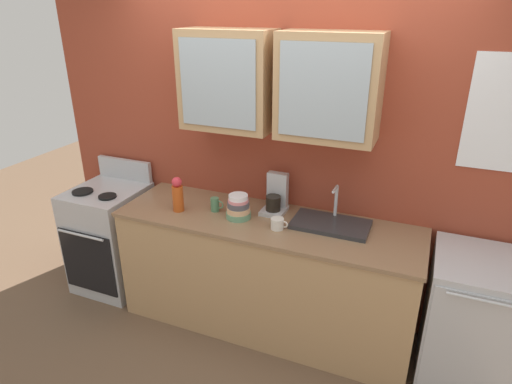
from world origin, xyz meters
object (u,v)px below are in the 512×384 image
Objects in this scene: sink_faucet at (331,223)px; cup_near_bowls at (215,205)px; coffee_maker at (276,198)px; stove_range at (111,237)px; cup_near_sink at (278,224)px; dishwasher at (475,323)px; vase at (178,195)px; bowl_stack at (238,207)px.

sink_faucet is 5.10× the size of cup_near_bowls.
cup_near_bowls is 0.45m from coffee_maker.
coffee_maker is (0.41, 0.17, 0.06)m from cup_near_bowls.
cup_near_sink is at bearing -3.14° from stove_range.
vase is at bearing -177.45° from dishwasher.
dishwasher is (1.64, 0.03, -0.53)m from bowl_stack.
stove_range is 1.95m from sink_faucet.
stove_range is at bearing 178.52° from bowl_stack.
cup_near_sink is 1.17× the size of cup_near_bowls.
cup_near_sink is (-0.33, -0.18, 0.02)m from sink_faucet.
dishwasher is 1.55m from coffee_maker.
cup_near_bowls is (-0.20, 0.03, -0.03)m from bowl_stack.
cup_near_sink is at bearing -66.84° from coffee_maker.
coffee_maker is (1.45, 0.17, 0.55)m from stove_range.
sink_faucet is 1.13m from vase.
coffee_maker is (-0.44, 0.08, 0.09)m from sink_faucet.
bowl_stack is 0.68× the size of vase.
stove_range is at bearing 176.86° from cup_near_sink.
vase is 0.92× the size of coffee_maker.
coffee_maker reaches higher than cup_near_sink.
coffee_maker is (-1.44, 0.18, 0.56)m from dishwasher.
bowl_stack is 0.20× the size of dishwasher.
stove_range is 2.89m from dishwasher.
sink_faucet is at bearing 9.71° from vase.
sink_faucet is 0.86m from cup_near_bowls.
stove_range is at bearing -177.20° from sink_faucet.
sink_faucet is 1.99× the size of vase.
bowl_stack is 0.21m from cup_near_bowls.
sink_faucet is 4.35× the size of cup_near_sink.
vase reaches higher than stove_range.
bowl_stack is 1.48× the size of cup_near_sink.
stove_range is 1.56m from coffee_maker.
bowl_stack is (-0.65, -0.12, 0.06)m from sink_faucet.
coffee_maker is (0.21, 0.20, 0.03)m from bowl_stack.
stove_range reaches higher than cup_near_bowls.
bowl_stack is 1.73m from dishwasher.
cup_near_bowls is (0.26, 0.10, -0.08)m from vase.
cup_near_bowls is (-0.52, 0.08, 0.01)m from cup_near_sink.
sink_faucet is at bearing 28.39° from cup_near_sink.
vase is at bearing -158.09° from coffee_maker.
dishwasher is 3.13× the size of coffee_maker.
cup_near_sink is 0.42× the size of coffee_maker.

